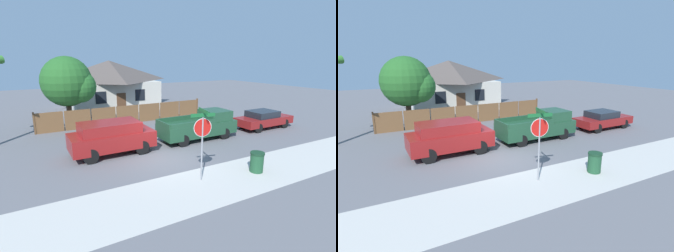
# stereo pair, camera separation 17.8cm
# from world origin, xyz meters

# --- Properties ---
(ground_plane) EXTENTS (80.00, 80.00, 0.00)m
(ground_plane) POSITION_xyz_m (0.00, 0.00, 0.00)
(ground_plane) COLOR slate
(sidewalk_strip) EXTENTS (36.00, 3.20, 0.01)m
(sidewalk_strip) POSITION_xyz_m (0.00, -3.60, 0.00)
(sidewalk_strip) COLOR beige
(sidewalk_strip) RESTS_ON ground
(wooden_fence) EXTENTS (13.76, 0.12, 1.57)m
(wooden_fence) POSITION_xyz_m (1.13, 8.30, 0.74)
(wooden_fence) COLOR brown
(wooden_fence) RESTS_ON ground
(house) EXTENTS (9.26, 7.84, 4.98)m
(house) POSITION_xyz_m (1.97, 15.90, 2.58)
(house) COLOR beige
(house) RESTS_ON ground
(oak_tree) EXTENTS (3.89, 3.71, 5.35)m
(oak_tree) POSITION_xyz_m (-3.01, 9.14, 3.40)
(oak_tree) COLOR brown
(oak_tree) RESTS_ON ground
(red_suv) EXTENTS (4.54, 2.06, 1.81)m
(red_suv) POSITION_xyz_m (-2.11, 1.98, 0.99)
(red_suv) COLOR maroon
(red_suv) RESTS_ON ground
(orange_pickup) EXTENTS (5.19, 1.96, 1.82)m
(orange_pickup) POSITION_xyz_m (3.81, 1.98, 0.89)
(orange_pickup) COLOR #1E472D
(orange_pickup) RESTS_ON ground
(parked_sedan) EXTENTS (4.58, 1.89, 1.35)m
(parked_sedan) POSITION_xyz_m (9.65, 1.98, 0.71)
(parked_sedan) COLOR maroon
(parked_sedan) RESTS_ON ground
(stop_sign) EXTENTS (1.05, 0.95, 3.14)m
(stop_sign) POSITION_xyz_m (0.30, -3.07, 2.16)
(stop_sign) COLOR gray
(stop_sign) RESTS_ON ground
(trash_bin) EXTENTS (0.65, 0.65, 0.95)m
(trash_bin) POSITION_xyz_m (3.09, -3.58, 0.48)
(trash_bin) COLOR #1E4C2D
(trash_bin) RESTS_ON ground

